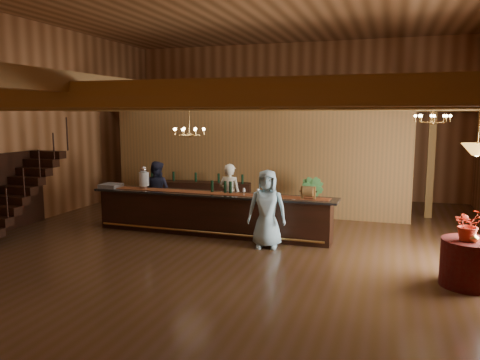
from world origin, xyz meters
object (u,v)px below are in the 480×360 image
(backbar_shelf, at_px, (196,197))
(chandelier_right, at_px, (433,118))
(raffle_drum, at_px, (308,192))
(chandelier_left, at_px, (189,131))
(round_table, at_px, (469,263))
(pendant_lamp, at_px, (477,149))
(floor_plant, at_px, (311,199))
(bartender, at_px, (230,196))
(staff_second, at_px, (157,192))
(tasting_bar, at_px, (211,213))
(guest, at_px, (267,209))
(beverage_dispenser, at_px, (144,178))

(backbar_shelf, distance_m, chandelier_right, 7.02)
(raffle_drum, bearing_deg, chandelier_left, 178.90)
(chandelier_right, bearing_deg, round_table, -81.14)
(raffle_drum, distance_m, pendant_lamp, 3.84)
(chandelier_right, bearing_deg, backbar_shelf, 170.44)
(chandelier_left, relative_size, floor_plant, 0.61)
(round_table, relative_size, pendant_lamp, 1.06)
(chandelier_right, bearing_deg, chandelier_left, -167.58)
(bartender, bearing_deg, staff_second, 6.87)
(tasting_bar, xyz_separation_m, backbar_shelf, (-1.40, 2.31, -0.06))
(pendant_lamp, bearing_deg, round_table, 0.00)
(round_table, relative_size, guest, 0.54)
(backbar_shelf, relative_size, guest, 1.91)
(tasting_bar, bearing_deg, guest, -22.27)
(staff_second, bearing_deg, floor_plant, -161.36)
(floor_plant, bearing_deg, staff_second, -164.58)
(chandelier_left, xyz_separation_m, chandelier_right, (5.64, 1.24, 0.32))
(round_table, height_order, pendant_lamp, pendant_lamp)
(pendant_lamp, bearing_deg, bartender, 153.08)
(beverage_dispenser, bearing_deg, raffle_drum, -2.16)
(tasting_bar, bearing_deg, staff_second, 157.30)
(chandelier_right, bearing_deg, raffle_drum, -153.98)
(pendant_lamp, bearing_deg, beverage_dispenser, 165.02)
(tasting_bar, relative_size, round_table, 6.56)
(bartender, bearing_deg, tasting_bar, 82.89)
(chandelier_right, relative_size, floor_plant, 0.61)
(round_table, bearing_deg, raffle_drum, 149.70)
(beverage_dispenser, bearing_deg, guest, -12.33)
(staff_second, height_order, floor_plant, staff_second)
(tasting_bar, xyz_separation_m, bartender, (0.22, 0.80, 0.32))
(backbar_shelf, xyz_separation_m, staff_second, (-0.56, -1.45, 0.37))
(backbar_shelf, relative_size, pendant_lamp, 3.75)
(pendant_lamp, bearing_deg, chandelier_left, 162.79)
(raffle_drum, distance_m, guest, 1.07)
(bartender, height_order, guest, guest)
(chandelier_right, distance_m, staff_second, 7.36)
(tasting_bar, xyz_separation_m, chandelier_right, (5.10, 1.22, 2.36))
(raffle_drum, relative_size, staff_second, 0.20)
(round_table, distance_m, bartender, 6.04)
(tasting_bar, height_order, bartender, bartender)
(chandelier_right, xyz_separation_m, guest, (-3.48, -1.91, -2.01))
(raffle_drum, relative_size, pendant_lamp, 0.38)
(beverage_dispenser, distance_m, bartender, 2.29)
(tasting_bar, distance_m, floor_plant, 2.94)
(tasting_bar, relative_size, bartender, 3.68)
(tasting_bar, relative_size, pendant_lamp, 6.98)
(staff_second, bearing_deg, chandelier_left, 151.34)
(pendant_lamp, bearing_deg, backbar_shelf, 148.78)
(tasting_bar, relative_size, beverage_dispenser, 10.47)
(round_table, distance_m, guest, 4.18)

